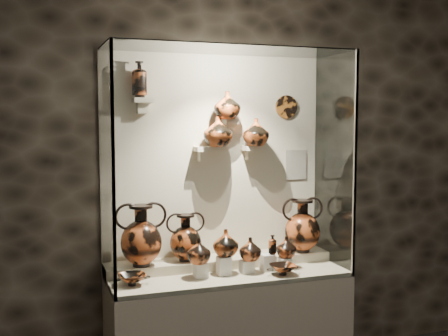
# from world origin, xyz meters

# --- Properties ---
(wall_back) EXTENTS (5.00, 0.02, 3.20)m
(wall_back) POSITION_xyz_m (0.00, 2.50, 1.60)
(wall_back) COLOR black
(wall_back) RESTS_ON ground
(plinth) EXTENTS (1.70, 0.60, 0.80)m
(plinth) POSITION_xyz_m (0.00, 2.18, 0.40)
(plinth) COLOR beige
(plinth) RESTS_ON floor
(front_tier) EXTENTS (1.68, 0.58, 0.03)m
(front_tier) POSITION_xyz_m (0.00, 2.18, 0.82)
(front_tier) COLOR #C0B295
(front_tier) RESTS_ON plinth
(rear_tier) EXTENTS (1.70, 0.25, 0.10)m
(rear_tier) POSITION_xyz_m (0.00, 2.35, 0.85)
(rear_tier) COLOR #C0B295
(rear_tier) RESTS_ON plinth
(back_panel) EXTENTS (1.70, 0.03, 1.60)m
(back_panel) POSITION_xyz_m (0.00, 2.50, 1.60)
(back_panel) COLOR beige
(back_panel) RESTS_ON plinth
(glass_front) EXTENTS (1.70, 0.01, 1.60)m
(glass_front) POSITION_xyz_m (0.00, 1.88, 1.60)
(glass_front) COLOR white
(glass_front) RESTS_ON plinth
(glass_left) EXTENTS (0.01, 0.60, 1.60)m
(glass_left) POSITION_xyz_m (-0.85, 2.18, 1.60)
(glass_left) COLOR white
(glass_left) RESTS_ON plinth
(glass_right) EXTENTS (0.01, 0.60, 1.60)m
(glass_right) POSITION_xyz_m (0.85, 2.18, 1.60)
(glass_right) COLOR white
(glass_right) RESTS_ON plinth
(glass_top) EXTENTS (1.70, 0.60, 0.01)m
(glass_top) POSITION_xyz_m (0.00, 2.18, 2.40)
(glass_top) COLOR white
(glass_top) RESTS_ON back_panel
(frame_post_left) EXTENTS (0.02, 0.02, 1.60)m
(frame_post_left) POSITION_xyz_m (-0.84, 1.89, 1.60)
(frame_post_left) COLOR gray
(frame_post_left) RESTS_ON plinth
(frame_post_right) EXTENTS (0.02, 0.02, 1.60)m
(frame_post_right) POSITION_xyz_m (0.84, 1.89, 1.60)
(frame_post_right) COLOR gray
(frame_post_right) RESTS_ON plinth
(pedestal_a) EXTENTS (0.09, 0.09, 0.10)m
(pedestal_a) POSITION_xyz_m (-0.22, 2.13, 0.88)
(pedestal_a) COLOR silver
(pedestal_a) RESTS_ON front_tier
(pedestal_b) EXTENTS (0.09, 0.09, 0.13)m
(pedestal_b) POSITION_xyz_m (-0.05, 2.13, 0.90)
(pedestal_b) COLOR silver
(pedestal_b) RESTS_ON front_tier
(pedestal_c) EXTENTS (0.09, 0.09, 0.09)m
(pedestal_c) POSITION_xyz_m (0.12, 2.13, 0.88)
(pedestal_c) COLOR silver
(pedestal_c) RESTS_ON front_tier
(pedestal_d) EXTENTS (0.09, 0.09, 0.12)m
(pedestal_d) POSITION_xyz_m (0.28, 2.13, 0.89)
(pedestal_d) COLOR silver
(pedestal_d) RESTS_ON front_tier
(pedestal_e) EXTENTS (0.09, 0.09, 0.08)m
(pedestal_e) POSITION_xyz_m (0.42, 2.13, 0.87)
(pedestal_e) COLOR silver
(pedestal_e) RESTS_ON front_tier
(bracket_ul) EXTENTS (0.14, 0.12, 0.04)m
(bracket_ul) POSITION_xyz_m (-0.55, 2.42, 2.05)
(bracket_ul) COLOR beige
(bracket_ul) RESTS_ON back_panel
(bracket_ca) EXTENTS (0.14, 0.12, 0.04)m
(bracket_ca) POSITION_xyz_m (-0.10, 2.42, 1.70)
(bracket_ca) COLOR beige
(bracket_ca) RESTS_ON back_panel
(bracket_cb) EXTENTS (0.10, 0.12, 0.04)m
(bracket_cb) POSITION_xyz_m (0.10, 2.42, 1.90)
(bracket_cb) COLOR beige
(bracket_cb) RESTS_ON back_panel
(bracket_cc) EXTENTS (0.14, 0.12, 0.04)m
(bracket_cc) POSITION_xyz_m (0.28, 2.42, 1.70)
(bracket_cc) COLOR beige
(bracket_cc) RESTS_ON back_panel
(amphora_left) EXTENTS (0.41, 0.41, 0.43)m
(amphora_left) POSITION_xyz_m (-0.60, 2.30, 1.12)
(amphora_left) COLOR #AA4A20
(amphora_left) RESTS_ON rear_tier
(amphora_mid) EXTENTS (0.35, 0.35, 0.34)m
(amphora_mid) POSITION_xyz_m (-0.27, 2.33, 1.07)
(amphora_mid) COLOR #A1451C
(amphora_mid) RESTS_ON rear_tier
(amphora_right) EXTENTS (0.40, 0.40, 0.41)m
(amphora_right) POSITION_xyz_m (0.65, 2.31, 1.10)
(amphora_right) COLOR #AA4A20
(amphora_right) RESTS_ON rear_tier
(jug_a) EXTENTS (0.18, 0.18, 0.17)m
(jug_a) POSITION_xyz_m (-0.24, 2.11, 1.02)
(jug_a) COLOR #AA4A20
(jug_a) RESTS_ON pedestal_a
(jug_b) EXTENTS (0.22, 0.22, 0.19)m
(jug_b) POSITION_xyz_m (-0.03, 2.15, 1.05)
(jug_b) COLOR #A1451C
(jug_b) RESTS_ON pedestal_b
(jug_c) EXTENTS (0.16, 0.16, 0.17)m
(jug_c) POSITION_xyz_m (0.14, 2.11, 1.00)
(jug_c) COLOR #AA4A20
(jug_c) RESTS_ON pedestal_c
(jug_e) EXTENTS (0.17, 0.17, 0.16)m
(jug_e) POSITION_xyz_m (0.44, 2.14, 0.99)
(jug_e) COLOR #AA4A20
(jug_e) RESTS_ON pedestal_e
(lekythos_small) EXTENTS (0.08, 0.08, 0.16)m
(lekythos_small) POSITION_xyz_m (0.31, 2.12, 1.03)
(lekythos_small) COLOR #A1451C
(lekythos_small) RESTS_ON pedestal_d
(kylix_left) EXTENTS (0.29, 0.26, 0.09)m
(kylix_left) POSITION_xyz_m (-0.70, 2.10, 0.88)
(kylix_left) COLOR #A1451C
(kylix_left) RESTS_ON front_tier
(kylix_right) EXTENTS (0.29, 0.27, 0.09)m
(kylix_right) POSITION_xyz_m (0.34, 1.99, 0.88)
(kylix_right) COLOR #AA4A20
(kylix_right) RESTS_ON front_tier
(lekythos_tall) EXTENTS (0.15, 0.15, 0.28)m
(lekythos_tall) POSITION_xyz_m (-0.58, 2.40, 2.21)
(lekythos_tall) COLOR #AA4A20
(lekythos_tall) RESTS_ON bracket_ul
(ovoid_vase_a) EXTENTS (0.23, 0.23, 0.22)m
(ovoid_vase_a) POSITION_xyz_m (-0.01, 2.36, 1.83)
(ovoid_vase_a) COLOR #A1451C
(ovoid_vase_a) RESTS_ON bracket_ca
(ovoid_vase_b) EXTENTS (0.25, 0.25, 0.20)m
(ovoid_vase_b) POSITION_xyz_m (0.06, 2.37, 2.02)
(ovoid_vase_b) COLOR #A1451C
(ovoid_vase_b) RESTS_ON bracket_cb
(ovoid_vase_c) EXTENTS (0.26, 0.26, 0.21)m
(ovoid_vase_c) POSITION_xyz_m (0.29, 2.37, 1.82)
(ovoid_vase_c) COLOR #A1451C
(ovoid_vase_c) RESTS_ON bracket_cc
(wall_plate) EXTENTS (0.18, 0.02, 0.18)m
(wall_plate) POSITION_xyz_m (0.58, 2.47, 2.01)
(wall_plate) COLOR #B06322
(wall_plate) RESTS_ON back_panel
(info_placard) EXTENTS (0.18, 0.01, 0.23)m
(info_placard) POSITION_xyz_m (0.67, 2.47, 1.56)
(info_placard) COLOR beige
(info_placard) RESTS_ON back_panel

